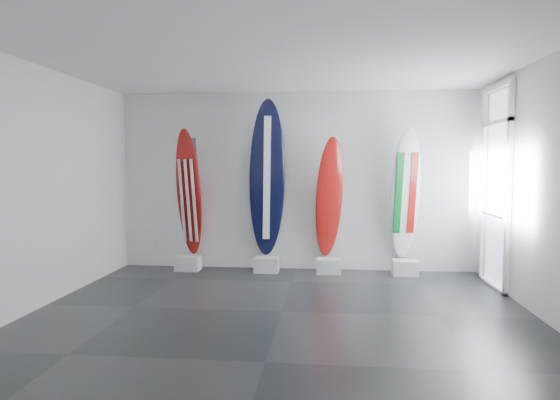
# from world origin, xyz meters

# --- Properties ---
(floor) EXTENTS (6.00, 6.00, 0.00)m
(floor) POSITION_xyz_m (0.00, 0.00, 0.00)
(floor) COLOR black
(floor) RESTS_ON ground
(ceiling) EXTENTS (6.00, 6.00, 0.00)m
(ceiling) POSITION_xyz_m (0.00, 0.00, 3.00)
(ceiling) COLOR white
(ceiling) RESTS_ON wall_back
(wall_back) EXTENTS (6.00, 0.00, 6.00)m
(wall_back) POSITION_xyz_m (0.00, 2.50, 1.50)
(wall_back) COLOR silver
(wall_back) RESTS_ON ground
(wall_front) EXTENTS (6.00, 0.00, 6.00)m
(wall_front) POSITION_xyz_m (0.00, -2.50, 1.50)
(wall_front) COLOR silver
(wall_front) RESTS_ON ground
(wall_left) EXTENTS (0.00, 5.00, 5.00)m
(wall_left) POSITION_xyz_m (-3.00, 0.00, 1.50)
(wall_left) COLOR silver
(wall_left) RESTS_ON ground
(wall_right) EXTENTS (0.00, 5.00, 5.00)m
(wall_right) POSITION_xyz_m (3.00, 0.00, 1.50)
(wall_right) COLOR silver
(wall_right) RESTS_ON ground
(display_block_usa) EXTENTS (0.40, 0.30, 0.24)m
(display_block_usa) POSITION_xyz_m (-1.80, 2.18, 0.12)
(display_block_usa) COLOR silver
(display_block_usa) RESTS_ON floor
(surfboard_usa) EXTENTS (0.56, 0.46, 2.15)m
(surfboard_usa) POSITION_xyz_m (-1.80, 2.28, 1.31)
(surfboard_usa) COLOR maroon
(surfboard_usa) RESTS_ON display_block_usa
(display_block_navy) EXTENTS (0.40, 0.30, 0.24)m
(display_block_navy) POSITION_xyz_m (-0.46, 2.18, 0.12)
(display_block_navy) COLOR silver
(display_block_navy) RESTS_ON floor
(surfboard_navy) EXTENTS (0.67, 0.52, 2.61)m
(surfboard_navy) POSITION_xyz_m (-0.46, 2.28, 1.54)
(surfboard_navy) COLOR black
(surfboard_navy) RESTS_ON display_block_navy
(display_block_swiss) EXTENTS (0.40, 0.30, 0.24)m
(display_block_swiss) POSITION_xyz_m (0.57, 2.18, 0.12)
(display_block_swiss) COLOR silver
(display_block_swiss) RESTS_ON floor
(surfboard_swiss) EXTENTS (0.57, 0.54, 2.00)m
(surfboard_swiss) POSITION_xyz_m (0.57, 2.28, 1.23)
(surfboard_swiss) COLOR maroon
(surfboard_swiss) RESTS_ON display_block_swiss
(display_block_italy) EXTENTS (0.40, 0.30, 0.24)m
(display_block_italy) POSITION_xyz_m (1.79, 2.18, 0.12)
(display_block_italy) COLOR silver
(display_block_italy) RESTS_ON floor
(surfboard_italy) EXTENTS (0.55, 0.45, 2.16)m
(surfboard_italy) POSITION_xyz_m (1.79, 2.28, 1.31)
(surfboard_italy) COLOR silver
(surfboard_italy) RESTS_ON display_block_italy
(wall_outlet) EXTENTS (0.09, 0.02, 0.13)m
(wall_outlet) POSITION_xyz_m (-2.45, 2.48, 0.35)
(wall_outlet) COLOR silver
(wall_outlet) RESTS_ON wall_back
(glass_door) EXTENTS (0.12, 1.16, 2.85)m
(glass_door) POSITION_xyz_m (2.97, 1.55, 1.43)
(glass_door) COLOR white
(glass_door) RESTS_ON floor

